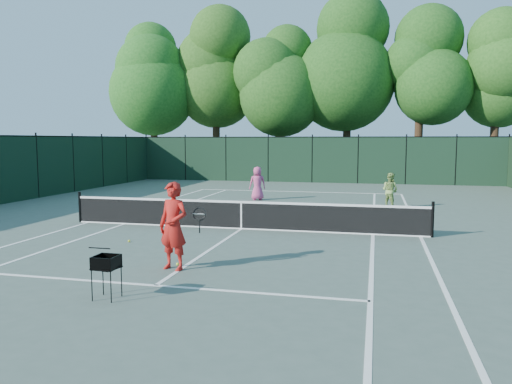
% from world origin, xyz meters
% --- Properties ---
extents(ground, '(90.00, 90.00, 0.00)m').
position_xyz_m(ground, '(0.00, 0.00, 0.00)').
color(ground, '#47574D').
rests_on(ground, ground).
extents(sideline_doubles_left, '(0.10, 23.77, 0.01)m').
position_xyz_m(sideline_doubles_left, '(-5.49, 0.00, 0.00)').
color(sideline_doubles_left, white).
rests_on(sideline_doubles_left, ground).
extents(sideline_doubles_right, '(0.10, 23.77, 0.01)m').
position_xyz_m(sideline_doubles_right, '(5.49, 0.00, 0.00)').
color(sideline_doubles_right, white).
rests_on(sideline_doubles_right, ground).
extents(sideline_singles_left, '(0.10, 23.77, 0.01)m').
position_xyz_m(sideline_singles_left, '(-4.12, 0.00, 0.00)').
color(sideline_singles_left, white).
rests_on(sideline_singles_left, ground).
extents(sideline_singles_right, '(0.10, 23.77, 0.01)m').
position_xyz_m(sideline_singles_right, '(4.12, 0.00, 0.00)').
color(sideline_singles_right, white).
rests_on(sideline_singles_right, ground).
extents(baseline_far, '(10.97, 0.10, 0.01)m').
position_xyz_m(baseline_far, '(0.00, 11.88, 0.00)').
color(baseline_far, white).
rests_on(baseline_far, ground).
extents(service_line_near, '(8.23, 0.10, 0.01)m').
position_xyz_m(service_line_near, '(0.00, -6.40, 0.00)').
color(service_line_near, white).
rests_on(service_line_near, ground).
extents(service_line_far, '(8.23, 0.10, 0.01)m').
position_xyz_m(service_line_far, '(0.00, 6.40, 0.00)').
color(service_line_far, white).
rests_on(service_line_far, ground).
extents(center_service_line, '(0.10, 12.80, 0.01)m').
position_xyz_m(center_service_line, '(0.00, 0.00, 0.00)').
color(center_service_line, white).
rests_on(center_service_line, ground).
extents(tennis_net, '(11.69, 0.09, 1.06)m').
position_xyz_m(tennis_net, '(0.00, 0.00, 0.48)').
color(tennis_net, black).
rests_on(tennis_net, ground).
extents(fence_far, '(24.00, 0.05, 3.00)m').
position_xyz_m(fence_far, '(0.00, 18.00, 1.50)').
color(fence_far, black).
rests_on(fence_far, ground).
extents(tree_0, '(6.40, 6.40, 13.14)m').
position_xyz_m(tree_0, '(-13.00, 21.50, 8.16)').
color(tree_0, black).
rests_on(tree_0, ground).
extents(tree_1, '(6.80, 6.80, 13.98)m').
position_xyz_m(tree_1, '(-8.00, 22.00, 8.69)').
color(tree_1, black).
rests_on(tree_1, ground).
extents(tree_2, '(6.00, 6.00, 12.40)m').
position_xyz_m(tree_2, '(-3.00, 21.80, 7.73)').
color(tree_2, black).
rests_on(tree_2, ground).
extents(tree_3, '(7.00, 7.00, 14.45)m').
position_xyz_m(tree_3, '(2.00, 22.30, 9.01)').
color(tree_3, black).
rests_on(tree_3, ground).
extents(tree_4, '(6.20, 6.20, 12.97)m').
position_xyz_m(tree_4, '(7.00, 21.60, 8.14)').
color(tree_4, black).
rests_on(tree_4, ground).
extents(tree_5, '(5.80, 5.80, 12.23)m').
position_xyz_m(tree_5, '(12.00, 22.10, 7.71)').
color(tree_5, black).
rests_on(tree_5, ground).
extents(coach, '(1.08, 0.63, 1.94)m').
position_xyz_m(coach, '(-0.13, -5.16, 0.97)').
color(coach, '#B51914').
rests_on(coach, ground).
extents(player_pink, '(0.92, 0.77, 1.59)m').
position_xyz_m(player_pink, '(-1.29, 7.65, 0.80)').
color(player_pink, '#C5457B').
rests_on(player_pink, ground).
extents(player_green, '(0.91, 0.87, 1.48)m').
position_xyz_m(player_green, '(4.75, 6.22, 0.74)').
color(player_green, '#85A552').
rests_on(player_green, ground).
extents(ball_hopper, '(0.48, 0.48, 0.79)m').
position_xyz_m(ball_hopper, '(-0.50, -7.35, 0.66)').
color(ball_hopper, black).
rests_on(ball_hopper, ground).
extents(loose_ball_near_cart, '(0.07, 0.07, 0.07)m').
position_xyz_m(loose_ball_near_cart, '(-0.19, -4.83, 0.03)').
color(loose_ball_near_cart, '#CCF431').
rests_on(loose_ball_near_cart, ground).
extents(loose_ball_midcourt, '(0.07, 0.07, 0.07)m').
position_xyz_m(loose_ball_midcourt, '(-2.52, -2.71, 0.03)').
color(loose_ball_midcourt, yellow).
rests_on(loose_ball_midcourt, ground).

